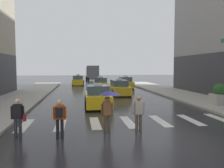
{
  "coord_description": "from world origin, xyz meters",
  "views": [
    {
      "loc": [
        -2.62,
        -9.09,
        2.95
      ],
      "look_at": [
        -0.17,
        8.0,
        1.72
      ],
      "focal_mm": 36.93,
      "sensor_mm": 36.0,
      "label": 1
    }
  ],
  "objects_px": {
    "taxi_fifth": "(78,81)",
    "pedestrian_with_umbrella": "(109,100)",
    "taxi_second": "(119,88)",
    "taxi_lead": "(98,97)",
    "pedestrian_plain_coat": "(139,112)",
    "taxi_third": "(100,84)",
    "planter_near_corner": "(219,95)",
    "taxi_fourth": "(125,83)",
    "pedestrian_with_backpack": "(60,116)",
    "pedestrian_with_handbag": "(18,116)",
    "box_truck": "(92,73)"
  },
  "relations": [
    {
      "from": "taxi_fifth",
      "to": "pedestrian_with_umbrella",
      "type": "xyz_separation_m",
      "value": [
        1.48,
        -29.17,
        0.79
      ]
    },
    {
      "from": "taxi_third",
      "to": "planter_near_corner",
      "type": "height_order",
      "value": "taxi_third"
    },
    {
      "from": "pedestrian_with_umbrella",
      "to": "pedestrian_plain_coat",
      "type": "xyz_separation_m",
      "value": [
        1.38,
        -0.01,
        -0.58
      ]
    },
    {
      "from": "taxi_fifth",
      "to": "box_truck",
      "type": "xyz_separation_m",
      "value": [
        3.0,
        11.16,
        1.13
      ]
    },
    {
      "from": "box_truck",
      "to": "pedestrian_with_umbrella",
      "type": "xyz_separation_m",
      "value": [
        -1.53,
        -40.33,
        -0.34
      ]
    },
    {
      "from": "taxi_second",
      "to": "pedestrian_plain_coat",
      "type": "height_order",
      "value": "taxi_second"
    },
    {
      "from": "taxi_third",
      "to": "pedestrian_with_backpack",
      "type": "height_order",
      "value": "taxi_third"
    },
    {
      "from": "box_truck",
      "to": "pedestrian_plain_coat",
      "type": "xyz_separation_m",
      "value": [
        -0.15,
        -40.35,
        -0.91
      ]
    },
    {
      "from": "taxi_fifth",
      "to": "pedestrian_plain_coat",
      "type": "bearing_deg",
      "value": -84.4
    },
    {
      "from": "pedestrian_with_umbrella",
      "to": "pedestrian_with_backpack",
      "type": "height_order",
      "value": "pedestrian_with_umbrella"
    },
    {
      "from": "taxi_fifth",
      "to": "pedestrian_with_handbag",
      "type": "bearing_deg",
      "value": -94.67
    },
    {
      "from": "box_truck",
      "to": "planter_near_corner",
      "type": "distance_m",
      "value": 35.33
    },
    {
      "from": "taxi_lead",
      "to": "pedestrian_plain_coat",
      "type": "xyz_separation_m",
      "value": [
        1.32,
        -7.11,
        0.21
      ]
    },
    {
      "from": "taxi_second",
      "to": "pedestrian_with_handbag",
      "type": "distance_m",
      "value": 15.84
    },
    {
      "from": "taxi_lead",
      "to": "pedestrian_plain_coat",
      "type": "relative_size",
      "value": 2.76
    },
    {
      "from": "pedestrian_with_umbrella",
      "to": "planter_near_corner",
      "type": "height_order",
      "value": "pedestrian_with_umbrella"
    },
    {
      "from": "taxi_third",
      "to": "pedestrian_with_umbrella",
      "type": "xyz_separation_m",
      "value": [
        -1.52,
        -20.55,
        0.79
      ]
    },
    {
      "from": "taxi_second",
      "to": "taxi_fourth",
      "type": "relative_size",
      "value": 0.99
    },
    {
      "from": "taxi_second",
      "to": "pedestrian_with_handbag",
      "type": "xyz_separation_m",
      "value": [
        -6.81,
        -14.3,
        0.21
      ]
    },
    {
      "from": "taxi_lead",
      "to": "taxi_fifth",
      "type": "xyz_separation_m",
      "value": [
        -1.54,
        22.07,
        0.0
      ]
    },
    {
      "from": "taxi_fourth",
      "to": "pedestrian_with_umbrella",
      "type": "xyz_separation_m",
      "value": [
        -5.3,
        -22.31,
        0.79
      ]
    },
    {
      "from": "taxi_fourth",
      "to": "planter_near_corner",
      "type": "bearing_deg",
      "value": -76.59
    },
    {
      "from": "taxi_fourth",
      "to": "pedestrian_with_backpack",
      "type": "relative_size",
      "value": 2.79
    },
    {
      "from": "taxi_fourth",
      "to": "pedestrian_with_backpack",
      "type": "distance_m",
      "value": 24.06
    },
    {
      "from": "taxi_fourth",
      "to": "pedestrian_with_backpack",
      "type": "bearing_deg",
      "value": -107.97
    },
    {
      "from": "box_truck",
      "to": "pedestrian_with_handbag",
      "type": "distance_m",
      "value": 40.87
    },
    {
      "from": "taxi_third",
      "to": "pedestrian_plain_coat",
      "type": "xyz_separation_m",
      "value": [
        -0.14,
        -20.56,
        0.21
      ]
    },
    {
      "from": "taxi_lead",
      "to": "box_truck",
      "type": "height_order",
      "value": "box_truck"
    },
    {
      "from": "taxi_third",
      "to": "taxi_fourth",
      "type": "bearing_deg",
      "value": 24.97
    },
    {
      "from": "taxi_lead",
      "to": "pedestrian_plain_coat",
      "type": "height_order",
      "value": "taxi_lead"
    },
    {
      "from": "pedestrian_with_umbrella",
      "to": "pedestrian_plain_coat",
      "type": "bearing_deg",
      "value": -0.47
    },
    {
      "from": "taxi_third",
      "to": "pedestrian_with_handbag",
      "type": "relative_size",
      "value": 2.79
    },
    {
      "from": "taxi_fourth",
      "to": "box_truck",
      "type": "height_order",
      "value": "box_truck"
    },
    {
      "from": "taxi_third",
      "to": "pedestrian_with_umbrella",
      "type": "bearing_deg",
      "value": -94.24
    },
    {
      "from": "taxi_second",
      "to": "planter_near_corner",
      "type": "height_order",
      "value": "taxi_second"
    },
    {
      "from": "taxi_lead",
      "to": "taxi_fifth",
      "type": "bearing_deg",
      "value": 93.99
    },
    {
      "from": "taxi_second",
      "to": "taxi_lead",
      "type": "bearing_deg",
      "value": -112.18
    },
    {
      "from": "taxi_lead",
      "to": "planter_near_corner",
      "type": "xyz_separation_m",
      "value": [
        9.15,
        -1.23,
        0.15
      ]
    },
    {
      "from": "taxi_fifth",
      "to": "pedestrian_with_backpack",
      "type": "bearing_deg",
      "value": -91.25
    },
    {
      "from": "taxi_fifth",
      "to": "pedestrian_with_umbrella",
      "type": "height_order",
      "value": "pedestrian_with_umbrella"
    },
    {
      "from": "taxi_third",
      "to": "planter_near_corner",
      "type": "relative_size",
      "value": 2.88
    },
    {
      "from": "taxi_fifth",
      "to": "planter_near_corner",
      "type": "relative_size",
      "value": 2.87
    },
    {
      "from": "taxi_third",
      "to": "pedestrian_with_backpack",
      "type": "xyz_separation_m",
      "value": [
        -3.65,
        -21.13,
        0.25
      ]
    },
    {
      "from": "taxi_lead",
      "to": "planter_near_corner",
      "type": "height_order",
      "value": "taxi_lead"
    },
    {
      "from": "taxi_second",
      "to": "box_truck",
      "type": "height_order",
      "value": "box_truck"
    },
    {
      "from": "pedestrian_with_backpack",
      "to": "box_truck",
      "type": "bearing_deg",
      "value": 84.9
    },
    {
      "from": "taxi_lead",
      "to": "taxi_fifth",
      "type": "height_order",
      "value": "same"
    },
    {
      "from": "pedestrian_plain_coat",
      "to": "planter_near_corner",
      "type": "height_order",
      "value": "planter_near_corner"
    },
    {
      "from": "pedestrian_with_umbrella",
      "to": "pedestrian_with_handbag",
      "type": "height_order",
      "value": "pedestrian_with_umbrella"
    },
    {
      "from": "taxi_third",
      "to": "pedestrian_with_umbrella",
      "type": "relative_size",
      "value": 2.38
    }
  ]
}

